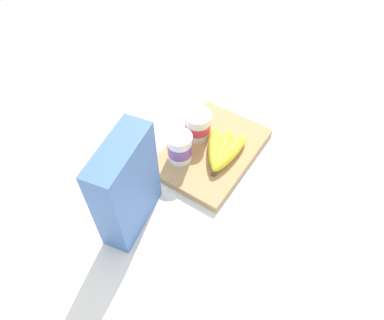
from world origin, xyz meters
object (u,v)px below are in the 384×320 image
(cereal_box, at_px, (126,187))
(yogurt_cup_back, at_px, (198,125))
(banana_bunch, at_px, (223,150))
(cutting_board, at_px, (211,151))
(yogurt_cup_front, at_px, (180,148))
(spoon, at_px, (258,115))

(cereal_box, xyz_separation_m, yogurt_cup_back, (0.30, 0.01, -0.07))
(banana_bunch, bearing_deg, cutting_board, 86.18)
(yogurt_cup_front, height_order, banana_bunch, yogurt_cup_front)
(yogurt_cup_back, xyz_separation_m, spoon, (0.19, -0.10, -0.06))
(cereal_box, distance_m, banana_bunch, 0.31)
(cutting_board, distance_m, banana_bunch, 0.05)
(yogurt_cup_back, bearing_deg, cutting_board, -108.75)
(cutting_board, relative_size, spoon, 2.59)
(banana_bunch, distance_m, spoon, 0.21)
(cutting_board, xyz_separation_m, banana_bunch, (-0.00, -0.04, 0.03))
(yogurt_cup_front, relative_size, banana_bunch, 0.51)
(spoon, bearing_deg, yogurt_cup_back, 151.13)
(yogurt_cup_front, xyz_separation_m, yogurt_cup_back, (0.10, 0.01, -0.00))
(cutting_board, relative_size, banana_bunch, 1.91)
(banana_bunch, height_order, spoon, banana_bunch)
(cereal_box, xyz_separation_m, yogurt_cup_front, (0.20, 0.00, -0.07))
(banana_bunch, relative_size, spoon, 1.36)
(cutting_board, height_order, yogurt_cup_front, yogurt_cup_front)
(cereal_box, height_order, yogurt_cup_back, cereal_box)
(cereal_box, bearing_deg, cutting_board, 158.29)
(cereal_box, xyz_separation_m, spoon, (0.49, -0.09, -0.13))
(spoon, bearing_deg, banana_bunch, 178.27)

